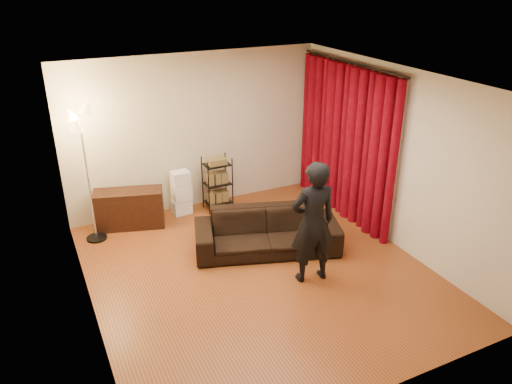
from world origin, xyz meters
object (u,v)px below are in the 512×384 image
person (313,223)px  floor_lamp (88,177)px  sofa (267,232)px  media_cabinet (129,209)px  wire_shelf (217,184)px  storage_boxes (181,193)px

person → floor_lamp: size_ratio=0.81×
sofa → media_cabinet: 2.37m
person → media_cabinet: (-1.89, 2.60, -0.54)m
sofa → wire_shelf: wire_shelf is taller
media_cabinet → sofa: bearing=-28.2°
media_cabinet → floor_lamp: bearing=-145.8°
media_cabinet → storage_boxes: 0.93m
person → storage_boxes: 2.90m
media_cabinet → wire_shelf: bearing=15.8°
person → wire_shelf: (-0.34, 2.59, -0.38)m
person → sofa: bearing=-71.1°
storage_boxes → floor_lamp: (-1.51, -0.28, 0.67)m
media_cabinet → floor_lamp: size_ratio=0.52×
person → wire_shelf: 2.64m
sofa → storage_boxes: size_ratio=2.73×
storage_boxes → sofa: bearing=-66.2°
floor_lamp → sofa: bearing=-32.9°
media_cabinet → floor_lamp: 0.97m
wire_shelf → floor_lamp: bearing=-154.8°
storage_boxes → wire_shelf: wire_shelf is taller
wire_shelf → floor_lamp: floor_lamp is taller
sofa → media_cabinet: size_ratio=1.96×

